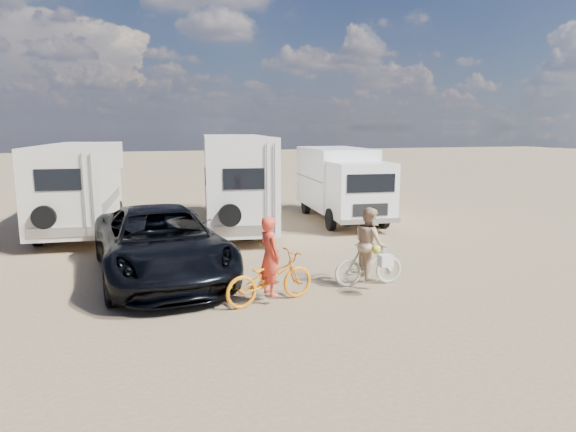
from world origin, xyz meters
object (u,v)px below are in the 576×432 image
object	(u,v)px
bike_man	(270,278)
bike_woman	(369,264)
rv_left	(81,189)
rider_man	(270,264)
box_truck	(342,185)
rider_woman	(369,251)
bike_parked	(362,215)
rv_main	(236,182)
crate	(257,234)
cooler	(165,249)
dark_suv	(160,243)

from	to	relation	value
bike_man	bike_woman	world-z (taller)	bike_man
rv_left	rider_man	bearing A→B (deg)	-59.97
box_truck	bike_man	xyz separation A→B (m)	(-5.16, -8.35, -0.86)
box_truck	bike_woman	bearing A→B (deg)	-103.81
rv_left	rider_woman	bearing A→B (deg)	-47.05
box_truck	bike_parked	distance (m)	1.75
rv_main	box_truck	world-z (taller)	rv_main
rv_main	rider_woman	bearing A→B (deg)	-71.07
bike_woman	rider_man	distance (m)	2.54
rv_main	rider_man	distance (m)	8.25
crate	rider_woman	bearing A→B (deg)	-76.63
rider_man	crate	distance (m)	6.08
rider_man	bike_parked	xyz separation A→B (m)	(5.34, 6.88, -0.37)
cooler	box_truck	bearing A→B (deg)	7.71
rv_main	bike_parked	xyz separation A→B (m)	(4.39, -1.27, -1.19)
bike_man	cooler	distance (m)	4.83
box_truck	rider_man	distance (m)	9.83
bike_man	crate	xyz separation A→B (m)	(1.18, 5.93, -0.35)
rv_left	bike_woman	bearing A→B (deg)	-47.05
dark_suv	rider_man	xyz separation A→B (m)	(2.03, -2.56, -0.02)
bike_woman	rider_woman	xyz separation A→B (m)	(0.00, 0.00, 0.32)
rider_man	bike_woman	bearing A→B (deg)	-93.55
dark_suv	bike_man	distance (m)	3.28
rider_woman	bike_parked	world-z (taller)	rider_woman
bike_woman	crate	size ratio (longest dim) A/B	3.84
dark_suv	bike_man	size ratio (longest dim) A/B	3.02
bike_woman	rider_woman	world-z (taller)	rider_woman
rv_main	cooler	distance (m)	4.82
dark_suv	rv_main	bearing A→B (deg)	56.54
rv_main	rv_left	size ratio (longest dim) A/B	1.11
rv_left	cooler	distance (m)	5.33
rv_left	bike_woman	size ratio (longest dim) A/B	4.16
bike_man	rider_man	size ratio (longest dim) A/B	1.23
rv_main	crate	distance (m)	2.68
rv_left	dark_suv	xyz separation A→B (m)	(2.26, -6.46, -0.66)
bike_parked	crate	size ratio (longest dim) A/B	3.99
rv_main	cooler	bearing A→B (deg)	-119.11
bike_woman	rider_woman	bearing A→B (deg)	0.00
bike_woman	bike_parked	world-z (taller)	bike_woman
rv_left	cooler	xyz separation A→B (m)	(2.48, -4.55, -1.25)
box_truck	dark_suv	xyz separation A→B (m)	(-7.19, -5.78, -0.54)
box_truck	dark_suv	world-z (taller)	box_truck
bike_parked	cooler	bearing A→B (deg)	130.90
dark_suv	bike_woman	bearing A→B (deg)	-30.26
rv_left	cooler	world-z (taller)	rv_left
rv_left	rider_man	distance (m)	10.01
rv_main	bike_parked	size ratio (longest dim) A/B	4.43
bike_woman	cooler	distance (m)	5.86
bike_woman	crate	bearing A→B (deg)	15.84
rv_left	bike_parked	world-z (taller)	rv_left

